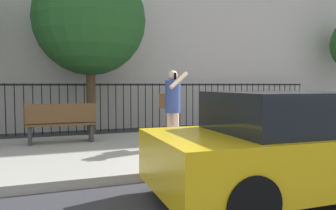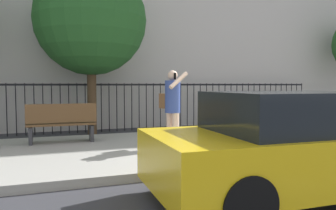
{
  "view_description": "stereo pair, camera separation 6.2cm",
  "coord_description": "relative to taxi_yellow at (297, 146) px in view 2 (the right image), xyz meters",
  "views": [
    {
      "loc": [
        -3.85,
        -4.96,
        1.55
      ],
      "look_at": [
        -1.22,
        2.12,
        1.08
      ],
      "focal_mm": 35.3,
      "sensor_mm": 36.0,
      "label": 1
    },
    {
      "loc": [
        -3.79,
        -4.98,
        1.55
      ],
      "look_at": [
        -1.22,
        2.12,
        1.08
      ],
      "focal_mm": 35.3,
      "sensor_mm": 36.0,
      "label": 2
    }
  ],
  "objects": [
    {
      "name": "ground_plane",
      "position": [
        0.57,
        1.35,
        -0.7
      ],
      "size": [
        60.0,
        60.0,
        0.0
      ],
      "primitive_type": "plane",
      "color": "#333338"
    },
    {
      "name": "sidewalk",
      "position": [
        0.57,
        3.55,
        -0.63
      ],
      "size": [
        28.0,
        4.4,
        0.15
      ],
      "primitive_type": "cube",
      "color": "#9E9B93",
      "rests_on": "ground"
    },
    {
      "name": "iron_fence",
      "position": [
        0.57,
        7.25,
        0.32
      ],
      "size": [
        12.03,
        0.04,
        1.6
      ],
      "color": "black",
      "rests_on": "ground"
    },
    {
      "name": "taxi_yellow",
      "position": [
        0.0,
        0.0,
        0.0
      ],
      "size": [
        4.25,
        1.95,
        1.45
      ],
      "color": "yellow",
      "rests_on": "ground"
    },
    {
      "name": "pedestrian_on_phone",
      "position": [
        -0.65,
        3.2,
        0.44
      ],
      "size": [
        0.53,
        0.72,
        1.71
      ],
      "color": "beige",
      "rests_on": "sidewalk"
    },
    {
      "name": "street_bench",
      "position": [
        -2.93,
        4.62,
        -0.05
      ],
      "size": [
        1.6,
        0.45,
        0.95
      ],
      "color": "brown",
      "rests_on": "sidewalk"
    },
    {
      "name": "street_tree_mid",
      "position": [
        -1.97,
        6.68,
        2.8
      ],
      "size": [
        3.36,
        3.36,
        5.19
      ],
      "color": "#4C3823",
      "rests_on": "ground"
    }
  ]
}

